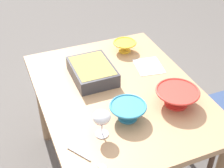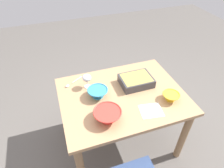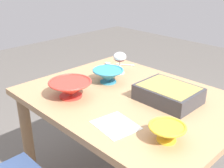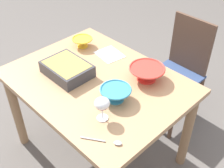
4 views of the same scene
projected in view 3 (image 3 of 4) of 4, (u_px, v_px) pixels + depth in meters
name	position (u px, v px, depth m)	size (l,w,h in m)	color
dining_table	(129.00, 114.00, 1.65)	(1.21, 0.93, 0.76)	tan
wine_glass	(120.00, 58.00, 1.89)	(0.09, 0.09, 0.15)	white
casserole_dish	(168.00, 93.00, 1.52)	(0.32, 0.24, 0.09)	#38383D
mixing_bowl	(108.00, 75.00, 1.77)	(0.20, 0.20, 0.09)	teal
small_bowl	(167.00, 132.00, 1.18)	(0.16, 0.16, 0.07)	yellow
serving_bowl	(70.00, 88.00, 1.57)	(0.24, 0.24, 0.10)	red
serving_spoon	(113.00, 64.00, 2.10)	(0.20, 0.14, 0.01)	silver
napkin	(116.00, 125.00, 1.31)	(0.20, 0.17, 0.00)	white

